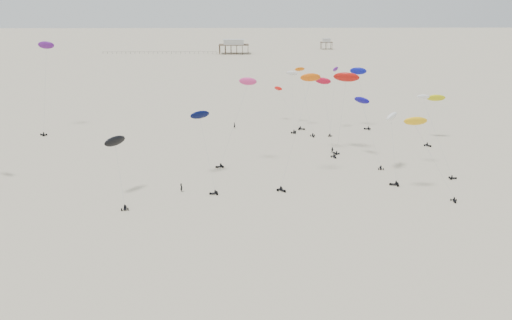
{
  "coord_description": "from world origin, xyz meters",
  "views": [
    {
      "loc": [
        -2.05,
        -8.05,
        38.63
      ],
      "look_at": [
        0.0,
        88.0,
        7.0
      ],
      "focal_mm": 35.0,
      "sensor_mm": 36.0,
      "label": 1
    }
  ],
  "objects_px": {
    "pavilion_main": "(234,48)",
    "rig_9": "(202,127)",
    "spectator_0": "(182,192)",
    "rig_4": "(326,98)",
    "rig_0": "(421,131)",
    "pavilion_small": "(326,44)"
  },
  "relations": [
    {
      "from": "rig_9",
      "to": "spectator_0",
      "type": "height_order",
      "value": "rig_9"
    },
    {
      "from": "rig_4",
      "to": "rig_0",
      "type": "bearing_deg",
      "value": 100.19
    },
    {
      "from": "rig_9",
      "to": "rig_4",
      "type": "bearing_deg",
      "value": -65.5
    },
    {
      "from": "spectator_0",
      "to": "rig_4",
      "type": "bearing_deg",
      "value": -89.44
    },
    {
      "from": "pavilion_main",
      "to": "spectator_0",
      "type": "distance_m",
      "value": 261.54
    },
    {
      "from": "rig_4",
      "to": "pavilion_small",
      "type": "bearing_deg",
      "value": -116.72
    },
    {
      "from": "pavilion_main",
      "to": "pavilion_small",
      "type": "relative_size",
      "value": 2.33
    },
    {
      "from": "rig_0",
      "to": "spectator_0",
      "type": "xyz_separation_m",
      "value": [
        -48.76,
        -0.05,
        -12.65
      ]
    },
    {
      "from": "rig_0",
      "to": "rig_9",
      "type": "xyz_separation_m",
      "value": [
        -44.85,
        9.29,
        -1.33
      ]
    },
    {
      "from": "rig_0",
      "to": "spectator_0",
      "type": "bearing_deg",
      "value": 5.64
    },
    {
      "from": "pavilion_main",
      "to": "rig_4",
      "type": "relative_size",
      "value": 1.08
    },
    {
      "from": "pavilion_small",
      "to": "spectator_0",
      "type": "xyz_separation_m",
      "value": [
        -75.47,
        -291.45,
        -3.49
      ]
    },
    {
      "from": "rig_0",
      "to": "pavilion_main",
      "type": "bearing_deg",
      "value": -75.01
    },
    {
      "from": "spectator_0",
      "to": "pavilion_main",
      "type": "bearing_deg",
      "value": -40.59
    },
    {
      "from": "rig_0",
      "to": "rig_9",
      "type": "bearing_deg",
      "value": -6.11
    },
    {
      "from": "pavilion_main",
      "to": "rig_9",
      "type": "distance_m",
      "value": 252.22
    },
    {
      "from": "pavilion_main",
      "to": "rig_0",
      "type": "xyz_separation_m",
      "value": [
        43.29,
        -261.4,
        8.43
      ]
    },
    {
      "from": "rig_9",
      "to": "spectator_0",
      "type": "distance_m",
      "value": 15.18
    },
    {
      "from": "rig_4",
      "to": "spectator_0",
      "type": "bearing_deg",
      "value": 22.24
    },
    {
      "from": "pavilion_main",
      "to": "rig_4",
      "type": "distance_m",
      "value": 235.06
    },
    {
      "from": "pavilion_main",
      "to": "pavilion_small",
      "type": "bearing_deg",
      "value": 23.2
    },
    {
      "from": "pavilion_main",
      "to": "rig_4",
      "type": "bearing_deg",
      "value": -83.07
    }
  ]
}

